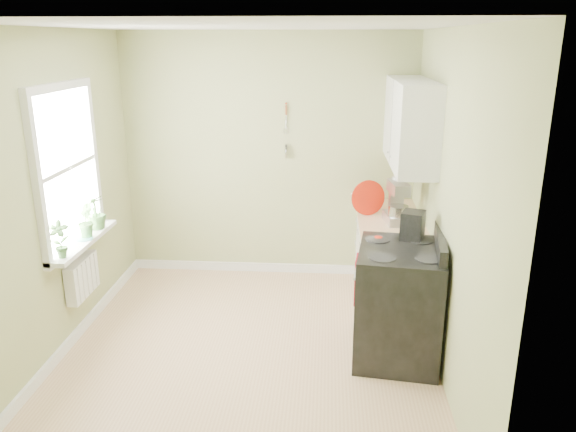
# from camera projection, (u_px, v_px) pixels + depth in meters

# --- Properties ---
(floor) EXTENTS (3.20, 3.60, 0.02)m
(floor) POSITION_uv_depth(u_px,v_px,m) (248.00, 353.00, 4.90)
(floor) COLOR tan
(floor) RESTS_ON ground
(ceiling) EXTENTS (3.20, 3.60, 0.02)m
(ceiling) POSITION_uv_depth(u_px,v_px,m) (240.00, 24.00, 4.08)
(ceiling) COLOR white
(ceiling) RESTS_ON wall_back
(wall_back) EXTENTS (3.20, 0.02, 2.70)m
(wall_back) POSITION_uv_depth(u_px,v_px,m) (268.00, 158.00, 6.21)
(wall_back) COLOR tan
(wall_back) RESTS_ON floor
(wall_left) EXTENTS (0.02, 3.60, 2.70)m
(wall_left) POSITION_uv_depth(u_px,v_px,m) (50.00, 200.00, 4.60)
(wall_left) COLOR tan
(wall_left) RESTS_ON floor
(wall_right) EXTENTS (0.02, 3.60, 2.70)m
(wall_right) POSITION_uv_depth(u_px,v_px,m) (449.00, 208.00, 4.38)
(wall_right) COLOR tan
(wall_right) RESTS_ON floor
(base_cabinets) EXTENTS (0.60, 1.60, 0.87)m
(base_cabinets) POSITION_uv_depth(u_px,v_px,m) (390.00, 266.00, 5.63)
(base_cabinets) COLOR white
(base_cabinets) RESTS_ON floor
(countertop) EXTENTS (0.64, 1.60, 0.04)m
(countertop) POSITION_uv_depth(u_px,v_px,m) (391.00, 223.00, 5.49)
(countertop) COLOR #E4BC8B
(countertop) RESTS_ON base_cabinets
(upper_cabinets) EXTENTS (0.35, 1.40, 0.80)m
(upper_cabinets) POSITION_uv_depth(u_px,v_px,m) (410.00, 123.00, 5.29)
(upper_cabinets) COLOR white
(upper_cabinets) RESTS_ON wall_right
(window) EXTENTS (0.06, 1.14, 1.44)m
(window) POSITION_uv_depth(u_px,v_px,m) (67.00, 168.00, 4.82)
(window) COLOR white
(window) RESTS_ON wall_left
(window_sill) EXTENTS (0.18, 1.14, 0.04)m
(window_sill) POSITION_uv_depth(u_px,v_px,m) (84.00, 241.00, 5.02)
(window_sill) COLOR white
(window_sill) RESTS_ON wall_left
(radiator) EXTENTS (0.12, 0.50, 0.35)m
(radiator) POSITION_uv_depth(u_px,v_px,m) (82.00, 277.00, 5.07)
(radiator) COLOR white
(radiator) RESTS_ON wall_left
(wall_utensils) EXTENTS (0.02, 0.14, 0.58)m
(wall_utensils) POSITION_uv_depth(u_px,v_px,m) (286.00, 139.00, 6.10)
(wall_utensils) COLOR #E4BC8B
(wall_utensils) RESTS_ON wall_back
(stove) EXTENTS (0.79, 0.88, 1.10)m
(stove) POSITION_uv_depth(u_px,v_px,m) (399.00, 303.00, 4.71)
(stove) COLOR black
(stove) RESTS_ON floor
(stand_mixer) EXTENTS (0.26, 0.39, 0.44)m
(stand_mixer) POSITION_uv_depth(u_px,v_px,m) (398.00, 203.00, 5.40)
(stand_mixer) COLOR #B2B2B7
(stand_mixer) RESTS_ON countertop
(kettle) EXTENTS (0.19, 0.11, 0.20)m
(kettle) POSITION_uv_depth(u_px,v_px,m) (363.00, 192.00, 6.15)
(kettle) COLOR silver
(kettle) RESTS_ON countertop
(coffee_maker) EXTENTS (0.23, 0.24, 0.31)m
(coffee_maker) POSITION_uv_depth(u_px,v_px,m) (412.00, 230.00, 4.77)
(coffee_maker) COLOR black
(coffee_maker) RESTS_ON countertop
(red_tray) EXTENTS (0.35, 0.18, 0.35)m
(red_tray) POSITION_uv_depth(u_px,v_px,m) (368.00, 198.00, 5.62)
(red_tray) COLOR red
(red_tray) RESTS_ON countertop
(jar) EXTENTS (0.07, 0.07, 0.08)m
(jar) POSITION_uv_depth(u_px,v_px,m) (378.00, 241.00, 4.82)
(jar) COLOR #B3A48F
(jar) RESTS_ON countertop
(plant_a) EXTENTS (0.20, 0.17, 0.32)m
(plant_a) POSITION_uv_depth(u_px,v_px,m) (60.00, 239.00, 4.54)
(plant_a) COLOR #3E6A32
(plant_a) RESTS_ON window_sill
(plant_b) EXTENTS (0.20, 0.21, 0.31)m
(plant_b) POSITION_uv_depth(u_px,v_px,m) (85.00, 221.00, 5.02)
(plant_b) COLOR #3E6A32
(plant_b) RESTS_ON window_sill
(plant_c) EXTENTS (0.23, 0.23, 0.32)m
(plant_c) POSITION_uv_depth(u_px,v_px,m) (96.00, 212.00, 5.24)
(plant_c) COLOR #3E6A32
(plant_c) RESTS_ON window_sill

